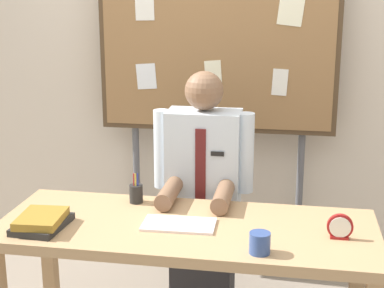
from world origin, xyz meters
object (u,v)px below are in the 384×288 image
object	(u,v)px
pen_holder	(136,193)
open_notebook	(179,224)
desk	(186,242)
person	(203,204)
bulletin_board	(217,47)
book_stack	(42,221)
desk_clock	(340,228)
coffee_mug	(260,243)

from	to	relation	value
pen_holder	open_notebook	bearing A→B (deg)	-43.33
desk	pen_holder	world-z (taller)	pen_holder
person	pen_holder	xyz separation A→B (m)	(-0.31, -0.28, 0.14)
bulletin_board	pen_holder	world-z (taller)	bulletin_board
person	open_notebook	size ratio (longest dim) A/B	4.12
bulletin_board	person	bearing A→B (deg)	-90.00
book_stack	open_notebook	xyz separation A→B (m)	(0.62, 0.14, -0.03)
desk	desk_clock	size ratio (longest dim) A/B	15.54
open_notebook	pen_holder	distance (m)	0.38
open_notebook	coffee_mug	distance (m)	0.45
bulletin_board	desk_clock	world-z (taller)	bulletin_board
coffee_mug	pen_holder	bearing A→B (deg)	143.73
coffee_mug	pen_holder	world-z (taller)	pen_holder
desk	person	size ratio (longest dim) A/B	1.28
person	bulletin_board	world-z (taller)	bulletin_board
desk_clock	coffee_mug	distance (m)	0.40
open_notebook	desk_clock	bearing A→B (deg)	-1.45
open_notebook	coffee_mug	world-z (taller)	coffee_mug
coffee_mug	pen_holder	size ratio (longest dim) A/B	0.57
person	open_notebook	xyz separation A→B (m)	(-0.03, -0.54, 0.10)
pen_holder	desk_clock	bearing A→B (deg)	-15.55
desk	book_stack	bearing A→B (deg)	-166.32
bulletin_board	pen_holder	size ratio (longest dim) A/B	12.84
pen_holder	person	bearing A→B (deg)	41.97
bulletin_board	open_notebook	distance (m)	1.27
book_stack	desk_clock	size ratio (longest dim) A/B	2.52
bulletin_board	desk_clock	xyz separation A→B (m)	(0.70, -1.06, -0.68)
desk	desk_clock	xyz separation A→B (m)	(0.70, -0.04, 0.14)
book_stack	pen_holder	xyz separation A→B (m)	(0.34, 0.40, 0.02)
desk_clock	pen_holder	world-z (taller)	pen_holder
open_notebook	pen_holder	size ratio (longest dim) A/B	2.12
bulletin_board	open_notebook	world-z (taller)	bulletin_board
desk	person	bearing A→B (deg)	90.00
desk_clock	coffee_mug	world-z (taller)	desk_clock
open_notebook	person	bearing A→B (deg)	86.76
person	coffee_mug	distance (m)	0.86
coffee_mug	desk_clock	bearing A→B (deg)	31.68
bulletin_board	desk_clock	distance (m)	1.44
bulletin_board	desk_clock	bearing A→B (deg)	-56.69
bulletin_board	coffee_mug	bearing A→B (deg)	-74.23
book_stack	coffee_mug	distance (m)	1.01
desk	coffee_mug	size ratio (longest dim) A/B	19.46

